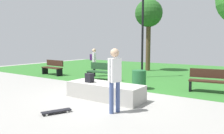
{
  "coord_description": "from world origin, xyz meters",
  "views": [
    {
      "loc": [
        4.45,
        -6.25,
        1.88
      ],
      "look_at": [
        0.22,
        -0.05,
        1.07
      ],
      "focal_mm": 33.66,
      "sensor_mm": 36.0,
      "label": 1
    }
  ],
  "objects_px": {
    "skateboard_spare": "(128,99)",
    "trash_bin": "(139,80)",
    "skater_performing_trick": "(115,75)",
    "backpack_on_ledge": "(90,78)",
    "tree_leaning_ash": "(149,15)",
    "lamp_post": "(143,25)",
    "skateboard_by_ledge": "(56,111)",
    "pedestrian_with_backpack": "(94,60)",
    "park_bench_far_right": "(102,71)",
    "park_bench_near_lamppost": "(211,80)",
    "park_bench_far_left": "(53,67)",
    "concrete_ledge": "(105,91)"
  },
  "relations": [
    {
      "from": "skater_performing_trick",
      "to": "park_bench_far_left",
      "type": "relative_size",
      "value": 1.09
    },
    {
      "from": "skater_performing_trick",
      "to": "park_bench_far_left",
      "type": "distance_m",
      "value": 8.23
    },
    {
      "from": "skateboard_spare",
      "to": "trash_bin",
      "type": "distance_m",
      "value": 2.05
    },
    {
      "from": "skateboard_by_ledge",
      "to": "pedestrian_with_backpack",
      "type": "distance_m",
      "value": 6.87
    },
    {
      "from": "skateboard_by_ledge",
      "to": "park_bench_far_right",
      "type": "relative_size",
      "value": 0.5
    },
    {
      "from": "skater_performing_trick",
      "to": "skateboard_spare",
      "type": "distance_m",
      "value": 1.6
    },
    {
      "from": "concrete_ledge",
      "to": "pedestrian_with_backpack",
      "type": "xyz_separation_m",
      "value": [
        -3.64,
        3.85,
        0.71
      ]
    },
    {
      "from": "skateboard_by_ledge",
      "to": "park_bench_far_left",
      "type": "xyz_separation_m",
      "value": [
        -5.94,
        4.87,
        0.42
      ]
    },
    {
      "from": "park_bench_far_left",
      "to": "concrete_ledge",
      "type": "bearing_deg",
      "value": -25.15
    },
    {
      "from": "skater_performing_trick",
      "to": "trash_bin",
      "type": "height_order",
      "value": "skater_performing_trick"
    },
    {
      "from": "backpack_on_ledge",
      "to": "skateboard_spare",
      "type": "relative_size",
      "value": 0.4
    },
    {
      "from": "pedestrian_with_backpack",
      "to": "park_bench_far_right",
      "type": "bearing_deg",
      "value": -34.65
    },
    {
      "from": "concrete_ledge",
      "to": "park_bench_far_left",
      "type": "distance_m",
      "value": 6.75
    },
    {
      "from": "skater_performing_trick",
      "to": "park_bench_far_left",
      "type": "height_order",
      "value": "skater_performing_trick"
    },
    {
      "from": "backpack_on_ledge",
      "to": "trash_bin",
      "type": "height_order",
      "value": "backpack_on_ledge"
    },
    {
      "from": "concrete_ledge",
      "to": "trash_bin",
      "type": "xyz_separation_m",
      "value": [
        0.24,
        2.12,
        0.13
      ]
    },
    {
      "from": "park_bench_far_left",
      "to": "lamp_post",
      "type": "bearing_deg",
      "value": 24.22
    },
    {
      "from": "park_bench_far_right",
      "to": "pedestrian_with_backpack",
      "type": "distance_m",
      "value": 1.58
    },
    {
      "from": "skateboard_spare",
      "to": "park_bench_near_lamppost",
      "type": "bearing_deg",
      "value": 55.67
    },
    {
      "from": "tree_leaning_ash",
      "to": "pedestrian_with_backpack",
      "type": "relative_size",
      "value": 3.07
    },
    {
      "from": "lamp_post",
      "to": "pedestrian_with_backpack",
      "type": "xyz_separation_m",
      "value": [
        -2.54,
        -1.27,
        -1.98
      ]
    },
    {
      "from": "skateboard_spare",
      "to": "park_bench_near_lamppost",
      "type": "distance_m",
      "value": 3.62
    },
    {
      "from": "skateboard_spare",
      "to": "tree_leaning_ash",
      "type": "relative_size",
      "value": 0.16
    },
    {
      "from": "concrete_ledge",
      "to": "pedestrian_with_backpack",
      "type": "relative_size",
      "value": 1.67
    },
    {
      "from": "skateboard_by_ledge",
      "to": "lamp_post",
      "type": "distance_m",
      "value": 7.74
    },
    {
      "from": "skater_performing_trick",
      "to": "tree_leaning_ash",
      "type": "relative_size",
      "value": 0.35
    },
    {
      "from": "park_bench_far_right",
      "to": "trash_bin",
      "type": "bearing_deg",
      "value": -18.35
    },
    {
      "from": "tree_leaning_ash",
      "to": "trash_bin",
      "type": "relative_size",
      "value": 6.33
    },
    {
      "from": "park_bench_near_lamppost",
      "to": "trash_bin",
      "type": "relative_size",
      "value": 2.07
    },
    {
      "from": "skateboard_by_ledge",
      "to": "pedestrian_with_backpack",
      "type": "xyz_separation_m",
      "value": [
        -3.47,
        5.85,
        0.92
      ]
    },
    {
      "from": "concrete_ledge",
      "to": "backpack_on_ledge",
      "type": "relative_size",
      "value": 8.58
    },
    {
      "from": "backpack_on_ledge",
      "to": "trash_bin",
      "type": "distance_m",
      "value": 2.42
    },
    {
      "from": "park_bench_far_right",
      "to": "lamp_post",
      "type": "xyz_separation_m",
      "value": [
        1.3,
        2.12,
        2.48
      ]
    },
    {
      "from": "lamp_post",
      "to": "pedestrian_with_backpack",
      "type": "relative_size",
      "value": 3.02
    },
    {
      "from": "park_bench_far_right",
      "to": "backpack_on_ledge",
      "type": "bearing_deg",
      "value": -59.6
    },
    {
      "from": "tree_leaning_ash",
      "to": "lamp_post",
      "type": "relative_size",
      "value": 1.02
    },
    {
      "from": "skateboard_spare",
      "to": "park_bench_near_lamppost",
      "type": "height_order",
      "value": "park_bench_near_lamppost"
    },
    {
      "from": "park_bench_far_left",
      "to": "pedestrian_with_backpack",
      "type": "xyz_separation_m",
      "value": [
        2.47,
        0.99,
        0.5
      ]
    },
    {
      "from": "park_bench_far_right",
      "to": "park_bench_far_left",
      "type": "bearing_deg",
      "value": -177.95
    },
    {
      "from": "concrete_ledge",
      "to": "backpack_on_ledge",
      "type": "distance_m",
      "value": 0.72
    },
    {
      "from": "concrete_ledge",
      "to": "pedestrian_with_backpack",
      "type": "distance_m",
      "value": 5.35
    },
    {
      "from": "lamp_post",
      "to": "park_bench_near_lamppost",
      "type": "bearing_deg",
      "value": -26.47
    },
    {
      "from": "park_bench_near_lamppost",
      "to": "tree_leaning_ash",
      "type": "height_order",
      "value": "tree_leaning_ash"
    },
    {
      "from": "park_bench_far_left",
      "to": "trash_bin",
      "type": "xyz_separation_m",
      "value": [
        6.34,
        -0.74,
        -0.08
      ]
    },
    {
      "from": "trash_bin",
      "to": "backpack_on_ledge",
      "type": "bearing_deg",
      "value": -109.46
    },
    {
      "from": "skateboard_by_ledge",
      "to": "park_bench_far_right",
      "type": "distance_m",
      "value": 5.49
    },
    {
      "from": "tree_leaning_ash",
      "to": "park_bench_far_left",
      "type": "bearing_deg",
      "value": -126.43
    },
    {
      "from": "skateboard_by_ledge",
      "to": "pedestrian_with_backpack",
      "type": "relative_size",
      "value": 0.49
    },
    {
      "from": "concrete_ledge",
      "to": "lamp_post",
      "type": "relative_size",
      "value": 0.55
    },
    {
      "from": "skateboard_by_ledge",
      "to": "concrete_ledge",
      "type": "bearing_deg",
      "value": 85.16
    }
  ]
}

